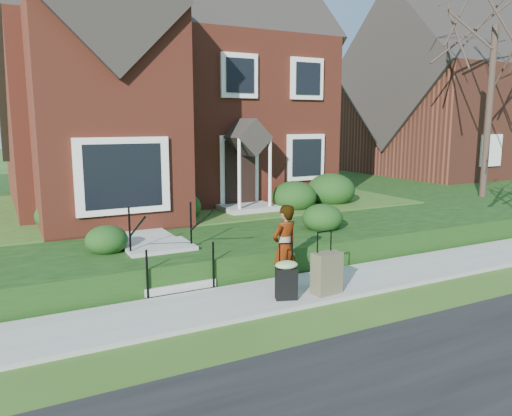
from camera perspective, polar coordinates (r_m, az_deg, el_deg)
ground at (r=10.03m, az=7.01°, el=-9.16°), size 120.00×120.00×0.00m
sidewalk at (r=10.02m, az=7.01°, el=-8.94°), size 60.00×1.60×0.08m
terrace at (r=21.13m, az=-0.87°, el=1.81°), size 44.00×20.00×0.60m
walkway at (r=13.37m, az=-14.44°, el=-1.79°), size 1.20×6.00×0.06m
main_house at (r=18.26m, az=-11.32°, el=15.98°), size 10.40×10.20×9.40m
neighbour_house at (r=28.57m, az=21.64°, el=13.18°), size 9.40×8.00×9.20m
front_steps at (r=10.43m, az=-10.34°, el=-5.77°), size 1.40×2.02×1.50m
foundation_shrubs at (r=14.47m, az=0.03°, el=1.15°), size 9.76×4.50×1.10m
woman at (r=9.56m, az=3.30°, el=-4.46°), size 0.68×0.53×1.63m
suitcase_black at (r=9.08m, az=3.49°, el=-7.96°), size 0.52×0.47×1.03m
suitcase_olive at (r=9.45m, az=8.09°, el=-7.36°), size 0.57×0.36×1.18m
tree_gap at (r=19.88m, az=25.84°, el=19.93°), size 6.46×6.46×9.22m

